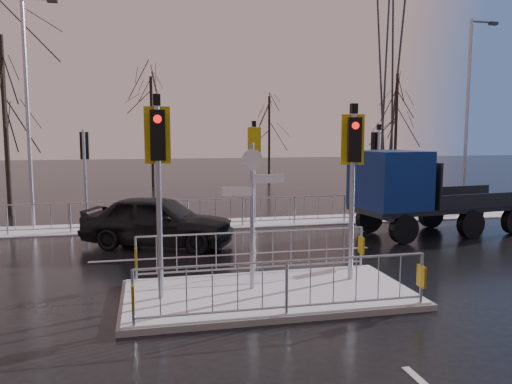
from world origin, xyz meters
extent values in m
plane|color=black|center=(0.00, 0.00, 0.00)|extent=(120.00, 120.00, 0.00)
cube|color=white|center=(0.00, 8.60, 0.02)|extent=(30.00, 2.00, 0.04)
cube|color=silver|center=(0.00, 3.80, 0.00)|extent=(8.00, 0.15, 0.01)
cube|color=slate|center=(0.00, 0.00, 0.06)|extent=(6.00, 3.00, 0.12)
cube|color=white|center=(0.00, 0.00, 0.14)|extent=(5.85, 2.85, 0.03)
cube|color=gold|center=(-2.70, -1.38, 0.67)|extent=(0.05, 0.28, 0.42)
cube|color=gold|center=(2.70, -1.38, 0.67)|extent=(0.05, 0.28, 0.42)
cube|color=gold|center=(-2.70, 1.38, 0.67)|extent=(0.05, 0.28, 0.42)
cube|color=gold|center=(2.70, 1.38, 0.67)|extent=(0.05, 0.28, 0.42)
cylinder|color=#999EA6|center=(-2.20, 0.00, 2.02)|extent=(0.11, 0.11, 3.80)
cube|color=black|center=(-2.20, -0.18, 3.37)|extent=(0.28, 0.22, 0.95)
cylinder|color=red|center=(-2.20, -0.29, 3.67)|extent=(0.16, 0.04, 0.16)
cube|color=gold|center=(-2.20, 0.07, 3.37)|extent=(0.50, 0.03, 1.10)
cube|color=black|center=(-2.20, 0.00, 4.04)|extent=(0.14, 0.14, 0.22)
cylinder|color=#999EA6|center=(2.00, 0.40, 1.97)|extent=(0.11, 0.11, 3.70)
cube|color=black|center=(1.95, 0.23, 3.27)|extent=(0.33, 0.28, 0.95)
cylinder|color=red|center=(1.93, 0.12, 3.57)|extent=(0.16, 0.08, 0.16)
cube|color=gold|center=(2.02, 0.47, 3.27)|extent=(0.49, 0.16, 1.10)
cube|color=black|center=(2.00, 0.40, 3.94)|extent=(0.14, 0.14, 0.22)
cylinder|color=#999EA6|center=(-0.30, 0.20, 1.67)|extent=(0.09, 0.09, 3.10)
cube|color=silver|center=(0.05, 0.20, 2.47)|extent=(0.70, 0.14, 0.18)
cube|color=silver|center=(-0.62, 0.20, 2.22)|extent=(0.62, 0.15, 0.18)
cylinder|color=silver|center=(-0.30, 0.17, 2.87)|extent=(0.44, 0.03, 0.44)
cylinder|color=#999EA6|center=(-4.50, 8.30, 1.79)|extent=(0.11, 0.11, 3.50)
cube|color=black|center=(-4.50, 8.48, 2.99)|extent=(0.28, 0.22, 0.95)
cylinder|color=red|center=(-4.50, 8.59, 3.29)|extent=(0.16, 0.04, 0.16)
cylinder|color=#999EA6|center=(1.50, 8.30, 1.84)|extent=(0.11, 0.11, 3.60)
cube|color=black|center=(1.50, 8.48, 3.09)|extent=(0.28, 0.22, 0.95)
cylinder|color=red|center=(1.50, 8.59, 3.39)|extent=(0.16, 0.04, 0.16)
cube|color=gold|center=(1.50, 8.23, 3.09)|extent=(0.50, 0.03, 1.10)
cube|color=black|center=(1.50, 8.30, 3.76)|extent=(0.14, 0.14, 0.22)
cylinder|color=#999EA6|center=(6.50, 8.30, 1.79)|extent=(0.11, 0.11, 3.50)
cube|color=black|center=(6.45, 8.47, 2.99)|extent=(0.33, 0.28, 0.95)
cylinder|color=red|center=(6.43, 8.58, 3.29)|extent=(0.16, 0.08, 0.16)
cube|color=black|center=(6.50, 8.30, 3.66)|extent=(0.14, 0.14, 0.22)
imported|color=black|center=(-2.11, 5.38, 0.78)|extent=(4.93, 3.48, 1.56)
cylinder|color=black|center=(5.32, 4.04, 0.47)|extent=(0.96, 0.39, 0.93)
cylinder|color=black|center=(5.08, 5.98, 0.47)|extent=(0.96, 0.39, 0.93)
cylinder|color=black|center=(7.91, 4.37, 0.47)|extent=(0.96, 0.39, 0.93)
cylinder|color=black|center=(7.67, 6.31, 0.47)|extent=(0.96, 0.39, 0.93)
cylinder|color=black|center=(9.51, 6.54, 0.47)|extent=(0.96, 0.39, 0.93)
cube|color=black|center=(7.42, 5.29, 0.91)|extent=(6.37, 2.90, 0.15)
cube|color=navy|center=(5.29, 5.02, 1.92)|extent=(2.13, 2.45, 1.86)
cube|color=black|center=(6.19, 5.13, 2.29)|extent=(0.27, 1.85, 1.03)
cube|color=#2D3033|center=(4.74, 4.95, 0.89)|extent=(0.38, 2.14, 0.33)
cube|color=black|center=(8.44, 5.42, 1.04)|extent=(4.35, 2.74, 0.11)
cube|color=black|center=(6.45, 5.17, 1.79)|extent=(0.36, 2.23, 1.40)
cylinder|color=black|center=(-8.00, 12.50, 3.68)|extent=(0.20, 0.20, 7.36)
cylinder|color=black|center=(-2.00, 22.00, 3.45)|extent=(0.19, 0.19, 6.90)
cylinder|color=black|center=(6.00, 24.00, 2.99)|extent=(0.16, 0.16, 5.98)
cylinder|color=black|center=(14.00, 21.00, 3.68)|extent=(0.20, 0.20, 7.36)
cylinder|color=#999EA6|center=(10.50, 8.50, 4.00)|extent=(0.14, 0.14, 8.00)
cylinder|color=#999EA6|center=(11.00, 8.50, 7.90)|extent=(1.00, 0.10, 0.10)
cube|color=#2D3033|center=(11.50, 8.50, 7.85)|extent=(0.35, 0.18, 0.12)
cylinder|color=#999EA6|center=(-6.50, 9.50, 4.10)|extent=(0.14, 0.14, 8.20)
cube|color=#2D3033|center=(-5.50, 9.50, 8.05)|extent=(0.35, 0.18, 0.12)
cylinder|color=#2D3033|center=(18.60, 30.60, 10.00)|extent=(1.18, 1.18, 19.97)
cylinder|color=#2D3033|center=(17.40, 30.60, 10.00)|extent=(1.18, 1.18, 19.97)
cylinder|color=#2D3033|center=(18.60, 29.40, 10.00)|extent=(1.18, 1.18, 19.97)
cylinder|color=#2D3033|center=(17.40, 29.40, 10.00)|extent=(1.18, 1.18, 19.97)
camera|label=1|loc=(-2.44, -9.81, 3.40)|focal=35.00mm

